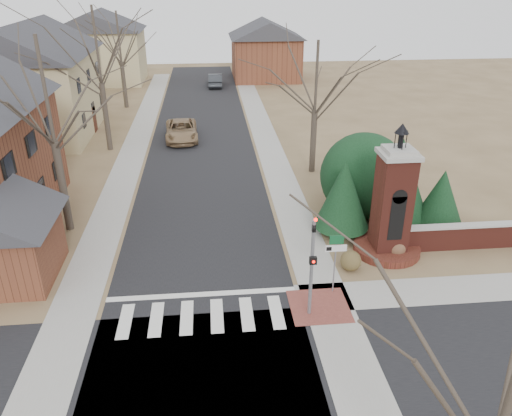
{
  "coord_description": "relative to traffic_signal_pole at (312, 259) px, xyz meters",
  "views": [
    {
      "loc": [
        0.59,
        -15.36,
        12.54
      ],
      "look_at": [
        2.68,
        6.0,
        2.2
      ],
      "focal_mm": 35.0,
      "sensor_mm": 36.0,
      "label": 1
    }
  ],
  "objects": [
    {
      "name": "pickup_truck",
      "position": [
        -5.9,
        23.38,
        -1.84
      ],
      "size": [
        2.75,
        5.52,
        1.5
      ],
      "primitive_type": "imported",
      "rotation": [
        0.0,
        0.0,
        0.05
      ],
      "color": "#8F714E",
      "rests_on": "ground"
    },
    {
      "name": "bare_tree_2",
      "position": [
        -11.8,
        34.43,
        4.44
      ],
      "size": [
        7.35,
        7.35,
        10.19
      ],
      "color": "#473D33",
      "rests_on": "ground"
    },
    {
      "name": "dry_shrub_left",
      "position": [
        2.5,
        3.03,
        -2.11
      ],
      "size": [
        0.96,
        0.96,
        0.96
      ],
      "primitive_type": "sphere",
      "color": "brown",
      "rests_on": "ground"
    },
    {
      "name": "brick_gate_monument",
      "position": [
        4.7,
        4.42,
        -0.42
      ],
      "size": [
        3.2,
        3.2,
        6.47
      ],
      "color": "maroon",
      "rests_on": "ground"
    },
    {
      "name": "evergreen_mass",
      "position": [
        4.7,
        8.93,
        -0.19
      ],
      "size": [
        4.8,
        4.8,
        4.8
      ],
      "primitive_type": "sphere",
      "color": "black",
      "rests_on": "ground"
    },
    {
      "name": "stop_bar",
      "position": [
        -4.3,
        1.73,
        -2.58
      ],
      "size": [
        8.0,
        0.35,
        0.02
      ],
      "primitive_type": "cube",
      "color": "silver",
      "rests_on": "ground"
    },
    {
      "name": "brick_garden_wall",
      "position": [
        9.2,
        4.43,
        -1.93
      ],
      "size": [
        7.5,
        0.5,
        1.3
      ],
      "color": "maroon",
      "rests_on": "ground"
    },
    {
      "name": "evergreen_mid",
      "position": [
        6.2,
        7.63,
        0.01
      ],
      "size": [
        3.4,
        3.4,
        4.7
      ],
      "color": "#473D33",
      "rests_on": "ground"
    },
    {
      "name": "house_stucco_left",
      "position": [
        -17.8,
        26.42,
        2.01
      ],
      "size": [
        9.8,
        12.8,
        9.28
      ],
      "color": "tan",
      "rests_on": "ground"
    },
    {
      "name": "distant_car",
      "position": [
        -2.7,
        43.31,
        -1.85
      ],
      "size": [
        1.65,
        4.51,
        1.48
      ],
      "primitive_type": "imported",
      "rotation": [
        0.0,
        0.0,
        3.12
      ],
      "color": "#313439",
      "rests_on": "ground"
    },
    {
      "name": "sidewalk_left",
      "position": [
        -9.5,
        21.43,
        -2.58
      ],
      "size": [
        2.0,
        60.0,
        0.02
      ],
      "primitive_type": "cube",
      "color": "gray",
      "rests_on": "ground"
    },
    {
      "name": "sign_post",
      "position": [
        1.29,
        1.41,
        -0.64
      ],
      "size": [
        0.9,
        0.07,
        2.75
      ],
      "color": "slate",
      "rests_on": "ground"
    },
    {
      "name": "evergreen_near",
      "position": [
        2.9,
        6.43,
        -0.29
      ],
      "size": [
        2.8,
        2.8,
        4.1
      ],
      "color": "#473D33",
      "rests_on": "ground"
    },
    {
      "name": "dry_shrub_right",
      "position": [
        5.0,
        4.03,
        -2.1
      ],
      "size": [
        0.98,
        0.98,
        0.98
      ],
      "primitive_type": "sphere",
      "color": "brown",
      "rests_on": "ground"
    },
    {
      "name": "bare_tree_3",
      "position": [
        3.2,
        15.43,
        4.1
      ],
      "size": [
        7.0,
        7.0,
        9.7
      ],
      "color": "#473D33",
      "rests_on": "ground"
    },
    {
      "name": "evergreen_far",
      "position": [
        8.2,
        6.63,
        -0.69
      ],
      "size": [
        2.4,
        2.4,
        3.3
      ],
      "color": "#473D33",
      "rests_on": "ground"
    },
    {
      "name": "cross_street",
      "position": [
        -4.3,
        -3.57,
        -2.58
      ],
      "size": [
        120.0,
        8.0,
        0.01
      ],
      "primitive_type": "cube",
      "color": "black",
      "rests_on": "ground"
    },
    {
      "name": "main_street",
      "position": [
        -4.3,
        21.43,
        -2.58
      ],
      "size": [
        8.0,
        70.0,
        0.01
      ],
      "primitive_type": "cube",
      "color": "black",
      "rests_on": "ground"
    },
    {
      "name": "bare_tree_1",
      "position": [
        -11.3,
        21.43,
        5.44
      ],
      "size": [
        8.4,
        8.4,
        11.64
      ],
      "color": "#473D33",
      "rests_on": "ground"
    },
    {
      "name": "curb_apron",
      "position": [
        0.5,
        0.43,
        -2.57
      ],
      "size": [
        2.4,
        2.4,
        0.02
      ],
      "primitive_type": "cube",
      "color": "brown",
      "rests_on": "ground"
    },
    {
      "name": "house_distant_right",
      "position": [
        3.69,
        47.42,
        1.06
      ],
      "size": [
        8.8,
        8.8,
        7.3
      ],
      "color": "brown",
      "rests_on": "ground"
    },
    {
      "name": "crosswalk_zone",
      "position": [
        -4.3,
        0.23,
        -2.58
      ],
      "size": [
        8.0,
        2.2,
        0.02
      ],
      "primitive_type": "cube",
      "color": "silver",
      "rests_on": "ground"
    },
    {
      "name": "ground",
      "position": [
        -4.3,
        -0.57,
        -2.59
      ],
      "size": [
        120.0,
        120.0,
        0.0
      ],
      "primitive_type": "plane",
      "color": "brown",
      "rests_on": "ground"
    },
    {
      "name": "house_distant_left",
      "position": [
        -16.31,
        47.42,
        1.66
      ],
      "size": [
        10.8,
        8.8,
        8.53
      ],
      "color": "tan",
      "rests_on": "ground"
    },
    {
      "name": "sidewalk_right_main",
      "position": [
        0.9,
        21.43,
        -2.58
      ],
      "size": [
        2.0,
        60.0,
        0.02
      ],
      "primitive_type": "cube",
      "color": "gray",
      "rests_on": "ground"
    },
    {
      "name": "traffic_signal_pole",
      "position": [
        0.0,
        0.0,
        0.0
      ],
      "size": [
        0.28,
        0.41,
        4.5
      ],
      "color": "slate",
      "rests_on": "ground"
    },
    {
      "name": "bare_tree_0",
      "position": [
        -11.3,
        8.43,
        5.11
      ],
      "size": [
        8.05,
        8.05,
        11.15
      ],
      "color": "#473D33",
      "rests_on": "ground"
    },
    {
      "name": "garage_left",
      "position": [
        -12.82,
        3.92,
        -0.35
      ],
      "size": [
        4.8,
        4.8,
        4.29
      ],
      "color": "brown",
      "rests_on": "ground"
    }
  ]
}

